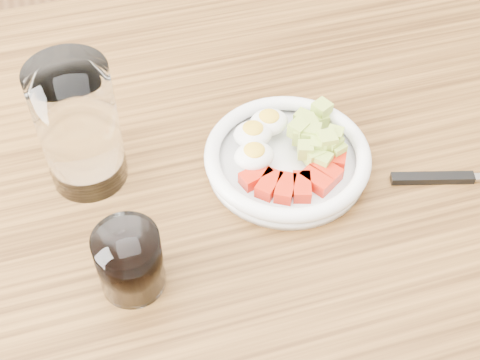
# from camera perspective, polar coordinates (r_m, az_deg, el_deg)

# --- Properties ---
(dining_table) EXTENTS (1.50, 0.90, 0.77)m
(dining_table) POSITION_cam_1_polar(r_m,az_deg,el_deg) (0.83, 0.86, -6.22)
(dining_table) COLOR brown
(dining_table) RESTS_ON ground
(bowl) EXTENTS (0.19, 0.19, 0.05)m
(bowl) POSITION_cam_1_polar(r_m,az_deg,el_deg) (0.77, 4.02, 2.12)
(bowl) COLOR white
(bowl) RESTS_ON dining_table
(fork) EXTENTS (0.19, 0.07, 0.01)m
(fork) POSITION_cam_1_polar(r_m,az_deg,el_deg) (0.80, 17.93, 0.19)
(fork) COLOR black
(fork) RESTS_ON dining_table
(water_glass) EXTENTS (0.09, 0.09, 0.16)m
(water_glass) POSITION_cam_1_polar(r_m,az_deg,el_deg) (0.74, -13.60, 4.44)
(water_glass) COLOR white
(water_glass) RESTS_ON dining_table
(coffee_glass) EXTENTS (0.07, 0.07, 0.08)m
(coffee_glass) POSITION_cam_1_polar(r_m,az_deg,el_deg) (0.67, -9.40, -6.87)
(coffee_glass) COLOR white
(coffee_glass) RESTS_ON dining_table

